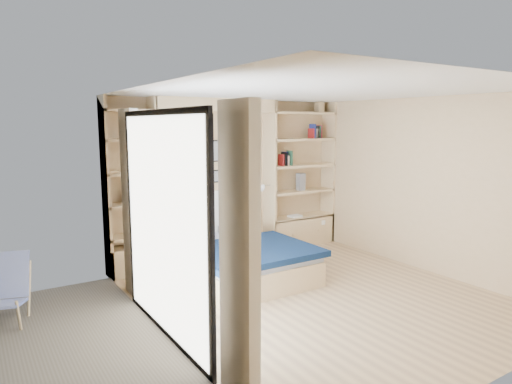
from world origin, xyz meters
TOP-DOWN VIEW (x-y plane):
  - ground at (0.00, 0.00)m, footprint 4.50×4.50m
  - room_shell at (-0.39, 1.52)m, footprint 4.50×4.50m
  - bed at (-0.45, 1.16)m, footprint 1.62×2.09m
  - photo_gallery at (-0.45, 2.22)m, footprint 1.48×0.02m
  - reading_lamps at (-0.30, 2.00)m, footprint 1.92×0.12m
  - shelf_decor at (1.11, 2.07)m, footprint 3.57×0.23m
  - deck_chair at (-3.31, 1.25)m, footprint 0.64×0.83m

SIDE VIEW (x-z plane):
  - ground at x=0.00m, z-range 0.00..0.00m
  - bed at x=-0.45m, z-range -0.27..0.80m
  - deck_chair at x=-3.31m, z-range -0.02..0.72m
  - room_shell at x=-0.39m, z-range -1.17..3.33m
  - reading_lamps at x=-0.30m, z-range 1.03..1.17m
  - photo_gallery at x=-0.45m, z-range 1.19..2.01m
  - shelf_decor at x=1.11m, z-range 0.68..2.71m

